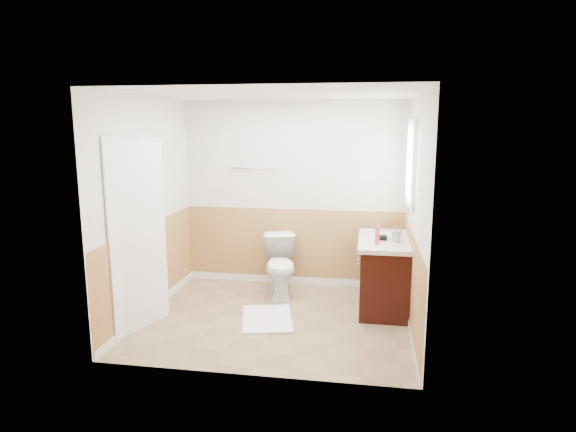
% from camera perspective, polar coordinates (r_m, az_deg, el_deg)
% --- Properties ---
extents(floor, '(3.00, 3.00, 0.00)m').
position_cam_1_polar(floor, '(5.74, -1.42, -11.80)').
color(floor, '#8C7051').
rests_on(floor, ground).
extents(ceiling, '(3.00, 3.00, 0.00)m').
position_cam_1_polar(ceiling, '(5.31, -1.55, 13.99)').
color(ceiling, white).
rests_on(ceiling, floor).
extents(wall_back, '(3.00, 0.00, 3.00)m').
position_cam_1_polar(wall_back, '(6.65, 0.62, 2.53)').
color(wall_back, silver).
rests_on(wall_back, floor).
extents(wall_front, '(3.00, 0.00, 3.00)m').
position_cam_1_polar(wall_front, '(4.14, -4.87, -2.53)').
color(wall_front, silver).
rests_on(wall_front, floor).
extents(wall_left, '(0.00, 3.00, 3.00)m').
position_cam_1_polar(wall_left, '(5.85, -16.07, 0.99)').
color(wall_left, silver).
rests_on(wall_left, floor).
extents(wall_right, '(0.00, 3.00, 3.00)m').
position_cam_1_polar(wall_right, '(5.31, 14.61, 0.11)').
color(wall_right, silver).
rests_on(wall_right, floor).
extents(wainscot_back, '(3.00, 0.00, 3.00)m').
position_cam_1_polar(wainscot_back, '(6.79, 0.59, -3.77)').
color(wainscot_back, '#BC864B').
rests_on(wainscot_back, floor).
extents(wainscot_front, '(3.00, 0.00, 3.00)m').
position_cam_1_polar(wainscot_front, '(4.38, -4.67, -12.08)').
color(wainscot_front, '#BC864B').
rests_on(wainscot_front, floor).
extents(wainscot_left, '(0.00, 2.60, 2.60)m').
position_cam_1_polar(wainscot_left, '(6.01, -15.59, -6.08)').
color(wainscot_left, '#BC864B').
rests_on(wainscot_left, floor).
extents(wainscot_right, '(0.00, 2.60, 2.60)m').
position_cam_1_polar(wainscot_right, '(5.50, 14.12, -7.59)').
color(wainscot_right, '#BC864B').
rests_on(wainscot_right, floor).
extents(toilet, '(0.58, 0.82, 0.76)m').
position_cam_1_polar(toilet, '(6.39, -0.87, -5.81)').
color(toilet, white).
rests_on(toilet, floor).
extents(bath_mat, '(0.72, 0.91, 0.02)m').
position_cam_1_polar(bath_mat, '(5.71, -2.43, -11.80)').
color(bath_mat, white).
rests_on(bath_mat, floor).
extents(vanity_cabinet, '(0.55, 1.10, 0.80)m').
position_cam_1_polar(vanity_cabinet, '(6.05, 11.04, -6.77)').
color(vanity_cabinet, black).
rests_on(vanity_cabinet, floor).
extents(vanity_knob_left, '(0.03, 0.03, 0.03)m').
position_cam_1_polar(vanity_knob_left, '(5.90, 8.19, -5.59)').
color(vanity_knob_left, '#B7B7BD').
rests_on(vanity_knob_left, vanity_cabinet).
extents(vanity_knob_right, '(0.03, 0.03, 0.03)m').
position_cam_1_polar(vanity_knob_right, '(6.10, 8.23, -5.07)').
color(vanity_knob_right, silver).
rests_on(vanity_knob_right, vanity_cabinet).
extents(countertop, '(0.60, 1.15, 0.05)m').
position_cam_1_polar(countertop, '(5.93, 11.08, -2.85)').
color(countertop, beige).
rests_on(countertop, vanity_cabinet).
extents(sink_basin, '(0.36, 0.36, 0.02)m').
position_cam_1_polar(sink_basin, '(6.07, 11.15, -2.21)').
color(sink_basin, white).
rests_on(sink_basin, countertop).
extents(faucet, '(0.02, 0.02, 0.14)m').
position_cam_1_polar(faucet, '(6.07, 12.87, -1.70)').
color(faucet, silver).
rests_on(faucet, countertop).
extents(lotion_bottle, '(0.05, 0.05, 0.22)m').
position_cam_1_polar(lotion_bottle, '(5.62, 10.30, -2.18)').
color(lotion_bottle, '#D2365C').
rests_on(lotion_bottle, countertop).
extents(soap_dispenser, '(0.10, 0.10, 0.18)m').
position_cam_1_polar(soap_dispenser, '(5.78, 12.45, -2.11)').
color(soap_dispenser, gray).
rests_on(soap_dispenser, countertop).
extents(hair_dryer_body, '(0.14, 0.07, 0.07)m').
position_cam_1_polar(hair_dryer_body, '(5.84, 10.73, -2.45)').
color(hair_dryer_body, black).
rests_on(hair_dryer_body, countertop).
extents(hair_dryer_handle, '(0.03, 0.03, 0.07)m').
position_cam_1_polar(hair_dryer_handle, '(5.86, 10.43, -2.70)').
color(hair_dryer_handle, black).
rests_on(hair_dryer_handle, countertop).
extents(mirror_panel, '(0.02, 0.35, 0.90)m').
position_cam_1_polar(mirror_panel, '(6.36, 13.66, 4.58)').
color(mirror_panel, silver).
rests_on(mirror_panel, wall_right).
extents(window_frame, '(0.04, 0.80, 1.00)m').
position_cam_1_polar(window_frame, '(5.83, 14.04, 6.01)').
color(window_frame, white).
rests_on(window_frame, wall_right).
extents(window_glass, '(0.01, 0.70, 0.90)m').
position_cam_1_polar(window_glass, '(5.83, 14.20, 6.00)').
color(window_glass, white).
rests_on(window_glass, wall_right).
extents(door, '(0.29, 0.78, 2.04)m').
position_cam_1_polar(door, '(5.45, -17.00, -2.21)').
color(door, white).
rests_on(door, wall_left).
extents(door_frame, '(0.02, 0.92, 2.10)m').
position_cam_1_polar(door_frame, '(5.49, -17.72, -2.07)').
color(door_frame, white).
rests_on(door_frame, wall_left).
extents(door_knob, '(0.06, 0.06, 0.06)m').
position_cam_1_polar(door_knob, '(5.73, -14.98, -2.21)').
color(door_knob, silver).
rests_on(door_knob, door).
extents(towel_bar, '(0.62, 0.02, 0.02)m').
position_cam_1_polar(towel_bar, '(6.66, -4.14, 5.55)').
color(towel_bar, silver).
rests_on(towel_bar, wall_back).
extents(tp_holder_bar, '(0.14, 0.02, 0.02)m').
position_cam_1_polar(tp_holder_bar, '(6.70, -0.33, -2.20)').
color(tp_holder_bar, silver).
rests_on(tp_holder_bar, wall_back).
extents(tp_roll, '(0.10, 0.11, 0.11)m').
position_cam_1_polar(tp_roll, '(6.70, -0.33, -2.20)').
color(tp_roll, white).
rests_on(tp_roll, tp_holder_bar).
extents(tp_sheet, '(0.10, 0.01, 0.16)m').
position_cam_1_polar(tp_sheet, '(6.72, -0.33, -3.11)').
color(tp_sheet, white).
rests_on(tp_sheet, tp_roll).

